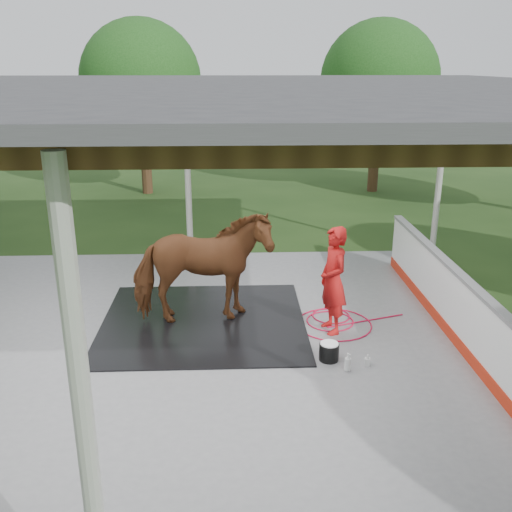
{
  "coord_description": "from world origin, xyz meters",
  "views": [
    {
      "loc": [
        0.99,
        -7.93,
        4.36
      ],
      "look_at": [
        1.37,
        0.97,
        1.33
      ],
      "focal_mm": 40.0,
      "sensor_mm": 36.0,
      "label": 1
    }
  ],
  "objects_px": {
    "handler": "(333,280)",
    "wash_bucket": "(329,351)",
    "dasher_board": "(466,318)",
    "horse": "(202,268)"
  },
  "relations": [
    {
      "from": "horse",
      "to": "wash_bucket",
      "type": "relative_size",
      "value": 7.69
    },
    {
      "from": "horse",
      "to": "wash_bucket",
      "type": "xyz_separation_m",
      "value": [
        1.98,
        -1.42,
        -0.87
      ]
    },
    {
      "from": "handler",
      "to": "wash_bucket",
      "type": "distance_m",
      "value": 1.28
    },
    {
      "from": "dasher_board",
      "to": "horse",
      "type": "bearing_deg",
      "value": 164.11
    },
    {
      "from": "dasher_board",
      "to": "wash_bucket",
      "type": "xyz_separation_m",
      "value": [
        -2.17,
        -0.24,
        -0.4
      ]
    },
    {
      "from": "horse",
      "to": "handler",
      "type": "height_order",
      "value": "horse"
    },
    {
      "from": "dasher_board",
      "to": "wash_bucket",
      "type": "distance_m",
      "value": 2.22
    },
    {
      "from": "dasher_board",
      "to": "wash_bucket",
      "type": "bearing_deg",
      "value": -173.69
    },
    {
      "from": "dasher_board",
      "to": "wash_bucket",
      "type": "height_order",
      "value": "dasher_board"
    },
    {
      "from": "dasher_board",
      "to": "wash_bucket",
      "type": "relative_size",
      "value": 26.39
    }
  ]
}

